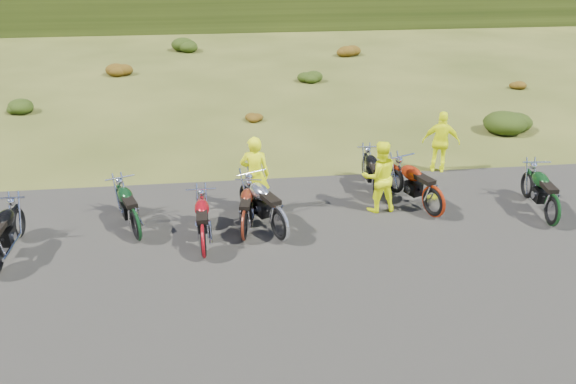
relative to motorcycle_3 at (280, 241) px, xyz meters
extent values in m
plane|color=#333E14|center=(0.30, -0.62, 0.00)|extent=(300.00, 300.00, 0.00)
cube|color=black|center=(0.30, -2.62, 0.00)|extent=(20.00, 12.00, 0.04)
ellipsoid|color=black|center=(-8.80, 10.68, 0.31)|extent=(1.03, 1.03, 0.61)
ellipsoid|color=#5D2D0B|center=(-5.90, 15.98, 0.38)|extent=(1.30, 1.30, 0.77)
ellipsoid|color=black|center=(-3.00, 21.28, 0.46)|extent=(1.56, 1.56, 0.92)
ellipsoid|color=#5D2D0B|center=(-0.10, 8.58, 0.23)|extent=(0.77, 0.77, 0.45)
ellipsoid|color=black|center=(2.80, 13.88, 0.31)|extent=(1.03, 1.03, 0.61)
ellipsoid|color=#5D2D0B|center=(5.70, 19.18, 0.38)|extent=(1.30, 1.30, 0.77)
ellipsoid|color=black|center=(8.60, 6.48, 0.46)|extent=(1.56, 1.56, 0.92)
ellipsoid|color=#5D2D0B|center=(11.50, 11.78, 0.23)|extent=(0.77, 0.77, 0.45)
imported|color=#E9F40C|center=(-0.43, 1.51, 0.96)|extent=(0.77, 0.57, 1.93)
imported|color=#E9F40C|center=(2.55, 1.20, 0.90)|extent=(0.93, 0.76, 1.80)
imported|color=#E9F40C|center=(4.92, 3.36, 0.88)|extent=(1.12, 0.74, 1.76)
camera|label=1|loc=(-1.09, -10.84, 6.43)|focal=35.00mm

